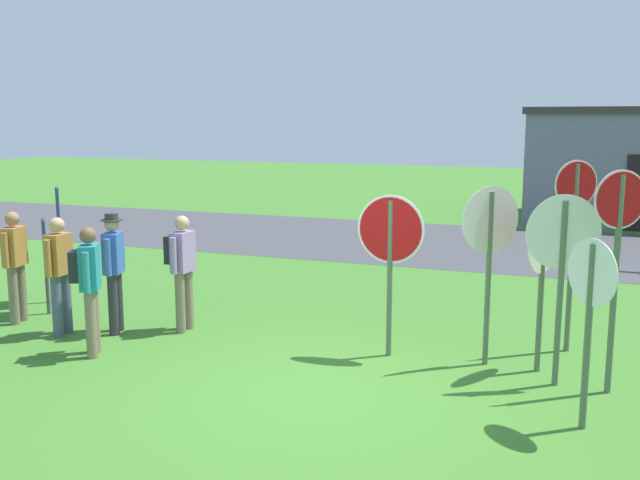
# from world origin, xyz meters

# --- Properties ---
(ground_plane) EXTENTS (80.00, 80.00, 0.00)m
(ground_plane) POSITION_xyz_m (0.00, 0.00, 0.00)
(ground_plane) COLOR #3D7528
(street_asphalt) EXTENTS (60.00, 6.40, 0.01)m
(street_asphalt) POSITION_xyz_m (0.00, 10.34, 0.00)
(street_asphalt) COLOR #424247
(street_asphalt) RESTS_ON ground
(stop_sign_leaning_left) EXTENTS (0.31, 0.78, 2.05)m
(stop_sign_leaning_left) POSITION_xyz_m (2.28, 1.65, 1.40)
(stop_sign_leaning_left) COLOR #51664C
(stop_sign_leaning_left) RESTS_ON ground
(stop_sign_rear_left) EXTENTS (0.60, 0.59, 2.25)m
(stop_sign_rear_left) POSITION_xyz_m (1.65, 1.68, 1.55)
(stop_sign_rear_left) COLOR #51664C
(stop_sign_rear_left) RESTS_ON ground
(stop_sign_nearest) EXTENTS (0.51, 0.38, 2.53)m
(stop_sign_nearest) POSITION_xyz_m (2.59, 2.60, 1.67)
(stop_sign_nearest) COLOR #51664C
(stop_sign_nearest) RESTS_ON ground
(stop_sign_leaning_right) EXTENTS (0.88, 0.07, 2.11)m
(stop_sign_leaning_right) POSITION_xyz_m (0.43, 1.57, 1.45)
(stop_sign_leaning_right) COLOR #51664C
(stop_sign_leaning_right) RESTS_ON ground
(stop_sign_low_front) EXTENTS (0.46, 0.50, 1.92)m
(stop_sign_low_front) POSITION_xyz_m (2.83, 0.11, 1.29)
(stop_sign_low_front) COLOR #51664C
(stop_sign_low_front) RESTS_ON ground
(stop_sign_tallest) EXTENTS (0.80, 0.36, 2.22)m
(stop_sign_tallest) POSITION_xyz_m (2.51, 1.23, 1.53)
(stop_sign_tallest) COLOR #51664C
(stop_sign_tallest) RESTS_ON ground
(stop_sign_center_cluster) EXTENTS (0.54, 0.37, 2.51)m
(stop_sign_center_cluster) POSITION_xyz_m (3.07, 1.21, 1.67)
(stop_sign_center_cluster) COLOR #51664C
(stop_sign_center_cluster) RESTS_ON ground
(person_on_left) EXTENTS (0.35, 0.57, 1.69)m
(person_on_left) POSITION_xyz_m (-2.67, 1.59, 0.98)
(person_on_left) COLOR #7A6B56
(person_on_left) RESTS_ON ground
(person_holding_notes) EXTENTS (0.45, 0.51, 1.69)m
(person_holding_notes) POSITION_xyz_m (-3.20, 0.21, 0.98)
(person_holding_notes) COLOR #7A6B56
(person_holding_notes) RESTS_ON ground
(person_in_dark_shirt) EXTENTS (0.29, 0.56, 1.69)m
(person_in_dark_shirt) POSITION_xyz_m (-5.23, 1.07, 0.95)
(person_in_dark_shirt) COLOR #7A6B56
(person_in_dark_shirt) RESTS_ON ground
(person_in_blue) EXTENTS (0.32, 0.54, 1.74)m
(person_in_blue) POSITION_xyz_m (-3.51, 1.15, 0.98)
(person_in_blue) COLOR #2D2D33
(person_in_blue) RESTS_ON ground
(person_with_sunhat) EXTENTS (0.24, 0.57, 1.69)m
(person_with_sunhat) POSITION_xyz_m (-4.18, 0.81, 0.95)
(person_with_sunhat) COLOR #4C5670
(person_with_sunhat) RESTS_ON ground
(info_panel_leftmost) EXTENTS (0.42, 0.46, 1.94)m
(info_panel_leftmost) POSITION_xyz_m (-5.46, 2.31, 1.34)
(info_panel_leftmost) COLOR #4C4C51
(info_panel_leftmost) RESTS_ON ground
(info_panel_middle) EXTENTS (0.42, 0.46, 1.52)m
(info_panel_middle) POSITION_xyz_m (-5.15, 1.61, 1.05)
(info_panel_middle) COLOR #4C4C51
(info_panel_middle) RESTS_ON ground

